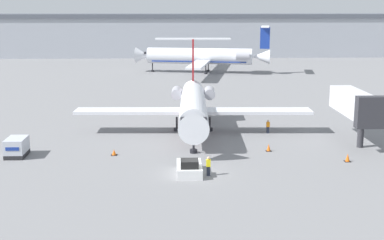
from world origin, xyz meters
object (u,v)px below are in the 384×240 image
(luggage_cart, at_px, (17,147))
(airplane_parked_far_left, at_px, (203,56))
(traffic_cone_right, at_px, (269,148))
(pushback_tug, at_px, (189,168))
(traffic_cone_mid, at_px, (348,158))
(jet_bridge, at_px, (356,105))
(airplane_main, at_px, (193,105))
(worker_by_wing, at_px, (268,126))
(traffic_cone_left, at_px, (114,152))
(worker_near_tug, at_px, (208,166))

(luggage_cart, height_order, airplane_parked_far_left, airplane_parked_far_left)
(traffic_cone_right, bearing_deg, luggage_cart, -177.86)
(pushback_tug, distance_m, traffic_cone_mid, 16.54)
(luggage_cart, relative_size, jet_bridge, 0.28)
(airplane_main, relative_size, luggage_cart, 9.38)
(worker_by_wing, relative_size, traffic_cone_mid, 2.01)
(pushback_tug, relative_size, traffic_cone_right, 5.18)
(airplane_main, height_order, traffic_cone_mid, airplane_main)
(traffic_cone_mid, relative_size, airplane_parked_far_left, 0.02)
(airplane_main, height_order, airplane_parked_far_left, airplane_main)
(airplane_main, relative_size, traffic_cone_mid, 35.11)
(airplane_main, bearing_deg, traffic_cone_left, -131.01)
(jet_bridge, bearing_deg, luggage_cart, -173.31)
(airplane_parked_far_left, bearing_deg, traffic_cone_right, -87.38)
(traffic_cone_left, xyz_separation_m, jet_bridge, (27.09, 4.34, 4.15))
(airplane_parked_far_left, xyz_separation_m, jet_bridge, (13.64, -65.70, 0.56))
(luggage_cart, xyz_separation_m, traffic_cone_right, (26.74, 1.00, -0.58))
(airplane_main, relative_size, pushback_tug, 6.80)
(airplane_main, bearing_deg, pushback_tug, -93.51)
(traffic_cone_left, bearing_deg, traffic_cone_right, 3.37)
(traffic_cone_left, bearing_deg, airplane_parked_far_left, 79.13)
(worker_near_tug, relative_size, traffic_cone_left, 2.85)
(worker_near_tug, xyz_separation_m, airplane_parked_far_left, (3.95, 77.30, 2.93))
(traffic_cone_left, bearing_deg, pushback_tug, -40.92)
(traffic_cone_left, height_order, jet_bridge, jet_bridge)
(worker_by_wing, bearing_deg, pushback_tug, -122.70)
(airplane_main, xyz_separation_m, traffic_cone_left, (-8.77, -10.09, -3.15))
(pushback_tug, xyz_separation_m, worker_near_tug, (1.75, -0.55, 0.37))
(jet_bridge, bearing_deg, airplane_main, 162.58)
(pushback_tug, height_order, worker_by_wing, worker_by_wing)
(airplane_parked_far_left, bearing_deg, worker_by_wing, -85.74)
(airplane_main, xyz_separation_m, traffic_cone_right, (7.84, -9.11, -3.04))
(luggage_cart, bearing_deg, jet_bridge, 6.69)
(worker_by_wing, bearing_deg, jet_bridge, -28.23)
(worker_by_wing, relative_size, traffic_cone_right, 2.01)
(luggage_cart, height_order, traffic_cone_mid, luggage_cart)
(traffic_cone_mid, xyz_separation_m, jet_bridge, (3.18, 7.58, 4.04))
(luggage_cart, bearing_deg, worker_by_wing, 18.23)
(worker_by_wing, distance_m, traffic_cone_mid, 13.81)
(airplane_main, bearing_deg, worker_by_wing, -5.31)
(pushback_tug, distance_m, jet_bridge, 22.61)
(traffic_cone_right, bearing_deg, jet_bridge, 17.80)
(airplane_parked_far_left, bearing_deg, luggage_cart, -108.60)
(pushback_tug, height_order, airplane_parked_far_left, airplane_parked_far_left)
(worker_by_wing, height_order, traffic_cone_left, worker_by_wing)
(luggage_cart, distance_m, traffic_cone_mid, 34.19)
(worker_by_wing, distance_m, airplane_parked_far_left, 61.05)
(pushback_tug, relative_size, traffic_cone_left, 6.78)
(luggage_cart, bearing_deg, traffic_cone_right, 2.14)
(worker_near_tug, xyz_separation_m, jet_bridge, (17.60, 11.60, 3.49))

